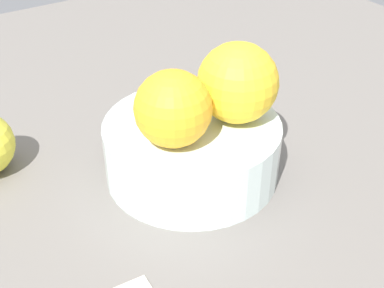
{
  "coord_description": "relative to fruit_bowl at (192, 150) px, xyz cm",
  "views": [
    {
      "loc": [
        -23.39,
        -34.7,
        32.09
      ],
      "look_at": [
        0.0,
        0.0,
        3.48
      ],
      "focal_mm": 49.13,
      "sensor_mm": 36.0,
      "label": 1
    }
  ],
  "objects": [
    {
      "name": "ground_plane",
      "position": [
        0.0,
        0.0,
        -3.78
      ],
      "size": [
        110.0,
        110.0,
        2.0
      ],
      "primitive_type": "cube",
      "color": "#66605B"
    },
    {
      "name": "fruit_bowl",
      "position": [
        0.0,
        0.0,
        0.0
      ],
      "size": [
        16.98,
        16.98,
        5.8
      ],
      "color": "silver",
      "rests_on": "ground_plane"
    },
    {
      "name": "orange_in_bowl_0",
      "position": [
        4.03,
        -1.52,
        6.83
      ],
      "size": [
        7.6,
        7.6,
        7.6
      ],
      "primitive_type": "sphere",
      "color": "yellow",
      "rests_on": "fruit_bowl"
    },
    {
      "name": "orange_in_bowl_1",
      "position": [
        -3.06,
        -1.62,
        6.45
      ],
      "size": [
        6.85,
        6.85,
        6.85
      ],
      "primitive_type": "sphere",
      "color": "#F9A823",
      "rests_on": "fruit_bowl"
    }
  ]
}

